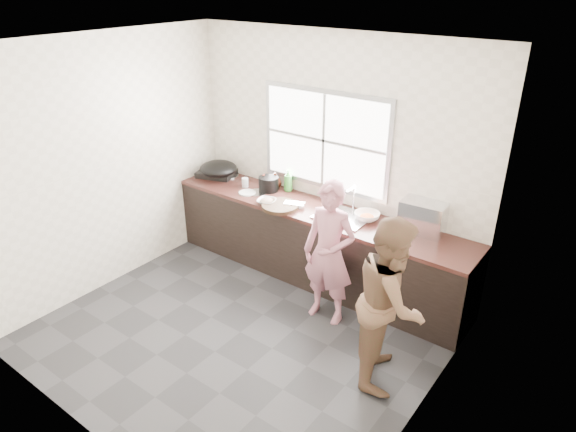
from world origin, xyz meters
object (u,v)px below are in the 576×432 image
Objects in this scene: black_pot at (269,184)px; bottle_green at (288,180)px; person_side at (391,301)px; woman at (329,258)px; bottle_brown_tall at (264,182)px; bowl_mince at (267,201)px; dish_rack at (424,216)px; bowl_held at (334,223)px; pot_lid_right at (257,193)px; burner at (218,172)px; cutting_board at (280,206)px; bowl_crabs at (367,217)px; plate_food at (247,193)px; wok at (218,169)px; bottle_brown_short at (275,181)px; glass_jar at (245,183)px; pot_lid_left at (228,176)px.

bottle_green is (0.19, 0.13, 0.05)m from black_pot.
bottle_green is at bearing 37.58° from person_side.
woman is 7.85× the size of bottle_brown_tall.
woman is 6.73× the size of bowl_mince.
bowl_held is at bearing -155.86° from dish_rack.
pot_lid_right is (-2.18, 0.90, 0.11)m from person_side.
bowl_mince is 0.87× the size of black_pot.
burner is at bearing 178.03° from bottle_brown_tall.
person_side reaches higher than bottle_brown_tall.
bowl_crabs reaches higher than cutting_board.
bowl_crabs is 0.79× the size of bottle_green.
bowl_mince is 0.37m from plate_food.
wok is at bearing -177.27° from bowl_crabs.
bowl_crabs is at bearing -5.00° from bottle_brown_short.
black_pot is at bearing 56.71° from plate_food.
woman is at bearing -93.90° from bowl_crabs.
bottle_green reaches higher than pot_lid_right.
woman is at bearing -20.95° from pot_lid_right.
black_pot reaches higher than cutting_board.
dish_rack is at bearing 2.99° from bottle_brown_tall.
woman is 0.94m from person_side.
person_side is 2.61m from glass_jar.
cutting_board is 0.94× the size of dish_rack.
black_pot is (-0.22, 0.31, 0.06)m from bowl_mince.
glass_jar is at bearing 156.27° from bowl_mince.
bottle_brown_tall is 0.38× the size of wok.
pot_lid_right is at bearing -13.84° from glass_jar.
bowl_held is at bearing -4.09° from plate_food.
bottle_green is at bearing 4.84° from pot_lid_left.
plate_food is 0.45× the size of burner.
dish_rack is (-0.24, 1.14, 0.27)m from person_side.
bowl_held is 1.00× the size of bottle_brown_short.
plate_food is 0.21m from glass_jar.
dish_rack reaches higher than pot_lid_left.
bottle_green is at bearing 154.41° from bowl_held.
cutting_board is 0.96m from bowl_crabs.
black_pot is 0.31m from glass_jar.
bottle_brown_short reaches higher than bowl_held.
wok is (-2.84, 0.94, 0.25)m from person_side.
bowl_mince is 1.14m from bowl_crabs.
bottle_brown_short is 0.63× the size of pot_lid_left.
pot_lid_left is at bearing 88.14° from wok.
person_side is 3.71× the size of cutting_board.
glass_jar is (-0.30, -0.08, -0.03)m from black_pot.
black_pot reaches higher than plate_food.
pot_lid_left is (-0.57, 0.27, -0.00)m from plate_food.
bottle_brown_short is (-0.21, 0.42, 0.06)m from bowl_mince.
bowl_mince is 0.96× the size of bowl_crabs.
bowl_mince is (-1.91, 0.73, 0.13)m from person_side.
glass_jar is at bearing -164.35° from black_pot.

